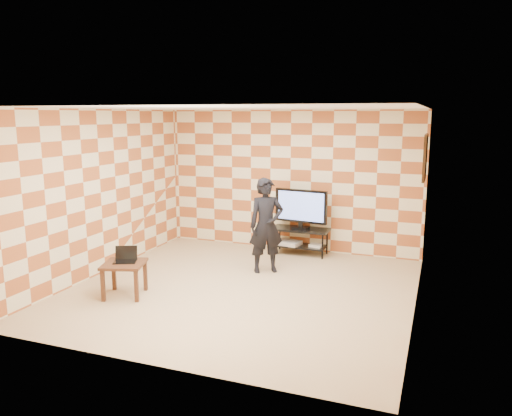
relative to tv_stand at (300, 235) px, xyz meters
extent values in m
plane|color=tan|center=(-0.30, -2.19, -0.37)|extent=(5.00, 5.00, 0.00)
cube|color=beige|center=(-0.30, 0.31, 0.98)|extent=(5.00, 0.02, 2.70)
cube|color=beige|center=(-0.30, -4.69, 0.98)|extent=(5.00, 0.02, 2.70)
cube|color=beige|center=(-2.80, -2.19, 0.98)|extent=(0.02, 5.00, 2.70)
cube|color=beige|center=(2.20, -2.19, 0.98)|extent=(0.02, 5.00, 2.70)
cube|color=white|center=(-0.30, -2.19, 2.33)|extent=(5.00, 5.00, 0.02)
cube|color=black|center=(2.17, -0.64, 1.58)|extent=(0.04, 0.72, 0.72)
cube|color=black|center=(2.17, -0.64, 1.58)|extent=(0.04, 0.03, 0.68)
cube|color=black|center=(2.17, -0.64, 1.58)|extent=(0.04, 0.68, 0.03)
cube|color=black|center=(0.00, 0.00, 0.11)|extent=(1.07, 0.48, 0.04)
cube|color=black|center=(0.00, 0.00, -0.21)|extent=(0.96, 0.43, 0.03)
cylinder|color=black|center=(-0.47, -0.19, -0.12)|extent=(0.03, 0.03, 0.50)
cylinder|color=black|center=(-0.47, 0.19, -0.12)|extent=(0.03, 0.03, 0.50)
cylinder|color=black|center=(0.47, -0.19, -0.12)|extent=(0.03, 0.03, 0.50)
cylinder|color=black|center=(0.47, 0.19, -0.12)|extent=(0.03, 0.03, 0.50)
cube|color=black|center=(0.00, 0.00, 0.15)|extent=(0.32, 0.23, 0.03)
cube|color=black|center=(0.00, 0.00, 0.21)|extent=(0.08, 0.06, 0.09)
cube|color=black|center=(0.00, 0.00, 0.56)|extent=(1.02, 0.19, 0.62)
cube|color=#5B72BF|center=(0.00, -0.04, 0.56)|extent=(0.90, 0.12, 0.54)
cube|color=silver|center=(-0.23, -0.04, -0.16)|extent=(0.51, 0.41, 0.08)
cube|color=silver|center=(0.31, -0.02, -0.17)|extent=(0.25, 0.20, 0.05)
cube|color=#3B1D10|center=(-1.81, -3.04, 0.11)|extent=(0.72, 0.72, 0.04)
cube|color=#3B1D10|center=(-1.96, -3.34, -0.14)|extent=(0.07, 0.07, 0.46)
cube|color=#3B1D10|center=(-2.11, -2.89, -0.14)|extent=(0.07, 0.07, 0.46)
cube|color=#3B1D10|center=(-1.50, -3.19, -0.14)|extent=(0.07, 0.07, 0.46)
cube|color=#3B1D10|center=(-1.65, -2.74, -0.14)|extent=(0.07, 0.07, 0.46)
cube|color=black|center=(-1.81, -3.00, 0.14)|extent=(0.38, 0.33, 0.02)
cube|color=black|center=(-1.85, -2.90, 0.24)|extent=(0.31, 0.18, 0.20)
imported|color=black|center=(-0.25, -1.23, 0.43)|extent=(0.69, 0.63, 1.59)
camera|label=1|loc=(2.42, -8.87, 2.25)|focal=35.00mm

